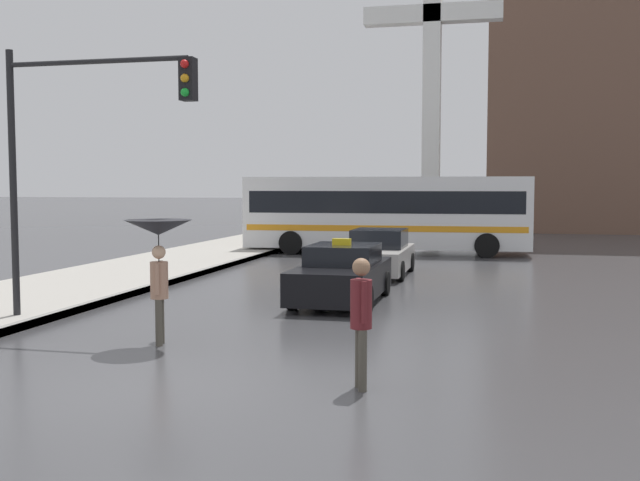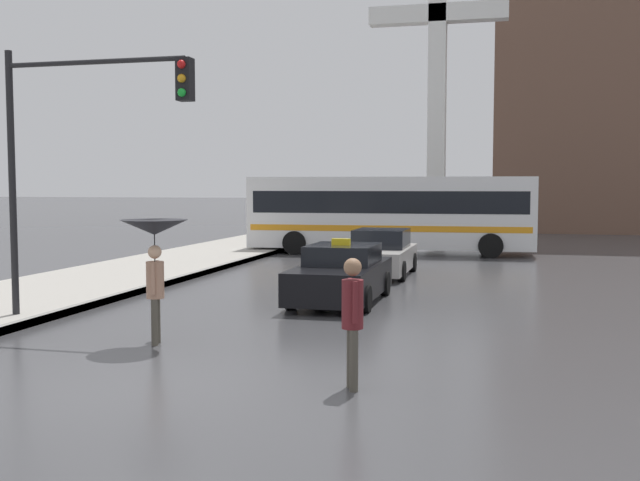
{
  "view_description": "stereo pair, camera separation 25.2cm",
  "coord_description": "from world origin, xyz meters",
  "px_view_note": "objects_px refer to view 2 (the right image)",
  "views": [
    {
      "loc": [
        4.7,
        -9.17,
        2.81
      ],
      "look_at": [
        0.33,
        9.32,
        1.4
      ],
      "focal_mm": 42.0,
      "sensor_mm": 36.0,
      "label": 1
    },
    {
      "loc": [
        4.95,
        -9.11,
        2.81
      ],
      "look_at": [
        0.33,
        9.32,
        1.4
      ],
      "focal_mm": 42.0,
      "sensor_mm": 36.0,
      "label": 2
    }
  ],
  "objects_px": {
    "taxi": "(341,275)",
    "sedan_red": "(381,254)",
    "monument_cross": "(437,62)",
    "pedestrian_with_umbrella": "(155,241)",
    "city_bus": "(390,211)",
    "traffic_light": "(82,132)",
    "pedestrian_man": "(352,311)"
  },
  "relations": [
    {
      "from": "pedestrian_man",
      "to": "monument_cross",
      "type": "distance_m",
      "value": 30.76
    },
    {
      "from": "pedestrian_with_umbrella",
      "to": "pedestrian_man",
      "type": "xyz_separation_m",
      "value": [
        3.96,
        -2.03,
        -0.75
      ]
    },
    {
      "from": "sedan_red",
      "to": "pedestrian_with_umbrella",
      "type": "distance_m",
      "value": 11.34
    },
    {
      "from": "pedestrian_with_umbrella",
      "to": "monument_cross",
      "type": "bearing_deg",
      "value": -20.36
    },
    {
      "from": "taxi",
      "to": "pedestrian_with_umbrella",
      "type": "xyz_separation_m",
      "value": [
        -2.14,
        -5.52,
        1.18
      ]
    },
    {
      "from": "city_bus",
      "to": "pedestrian_man",
      "type": "relative_size",
      "value": 6.38
    },
    {
      "from": "sedan_red",
      "to": "city_bus",
      "type": "xyz_separation_m",
      "value": [
        -0.85,
        7.41,
        1.1
      ]
    },
    {
      "from": "city_bus",
      "to": "pedestrian_man",
      "type": "distance_m",
      "value": 20.69
    },
    {
      "from": "sedan_red",
      "to": "pedestrian_with_umbrella",
      "type": "bearing_deg",
      "value": 78.92
    },
    {
      "from": "taxi",
      "to": "pedestrian_man",
      "type": "distance_m",
      "value": 7.78
    },
    {
      "from": "pedestrian_with_umbrella",
      "to": "city_bus",
      "type": "bearing_deg",
      "value": -19.58
    },
    {
      "from": "taxi",
      "to": "sedan_red",
      "type": "height_order",
      "value": "taxi"
    },
    {
      "from": "sedan_red",
      "to": "monument_cross",
      "type": "distance_m",
      "value": 18.6
    },
    {
      "from": "monument_cross",
      "to": "sedan_red",
      "type": "bearing_deg",
      "value": -90.6
    },
    {
      "from": "sedan_red",
      "to": "city_bus",
      "type": "distance_m",
      "value": 7.54
    },
    {
      "from": "taxi",
      "to": "city_bus",
      "type": "bearing_deg",
      "value": -86.38
    },
    {
      "from": "monument_cross",
      "to": "taxi",
      "type": "bearing_deg",
      "value": -90.54
    },
    {
      "from": "sedan_red",
      "to": "pedestrian_man",
      "type": "bearing_deg",
      "value": 97.77
    },
    {
      "from": "city_bus",
      "to": "taxi",
      "type": "bearing_deg",
      "value": 0.89
    },
    {
      "from": "pedestrian_man",
      "to": "monument_cross",
      "type": "height_order",
      "value": "monument_cross"
    },
    {
      "from": "city_bus",
      "to": "pedestrian_man",
      "type": "xyz_separation_m",
      "value": [
        2.64,
        -20.51,
        -0.66
      ]
    },
    {
      "from": "traffic_light",
      "to": "monument_cross",
      "type": "distance_m",
      "value": 27.29
    },
    {
      "from": "sedan_red",
      "to": "monument_cross",
      "type": "height_order",
      "value": "monument_cross"
    },
    {
      "from": "traffic_light",
      "to": "monument_cross",
      "type": "xyz_separation_m",
      "value": [
        4.46,
        26.4,
        5.3
      ]
    },
    {
      "from": "sedan_red",
      "to": "monument_cross",
      "type": "relative_size",
      "value": 0.26
    },
    {
      "from": "taxi",
      "to": "sedan_red",
      "type": "bearing_deg",
      "value": -90.33
    },
    {
      "from": "taxi",
      "to": "city_bus",
      "type": "xyz_separation_m",
      "value": [
        -0.82,
        12.96,
        1.1
      ]
    },
    {
      "from": "traffic_light",
      "to": "monument_cross",
      "type": "relative_size",
      "value": 0.34
    },
    {
      "from": "taxi",
      "to": "monument_cross",
      "type": "height_order",
      "value": "monument_cross"
    },
    {
      "from": "sedan_red",
      "to": "monument_cross",
      "type": "bearing_deg",
      "value": -90.6
    },
    {
      "from": "pedestrian_with_umbrella",
      "to": "traffic_light",
      "type": "distance_m",
      "value": 3.17
    },
    {
      "from": "sedan_red",
      "to": "traffic_light",
      "type": "xyz_separation_m",
      "value": [
        -4.28,
        -9.85,
        3.2
      ]
    }
  ]
}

